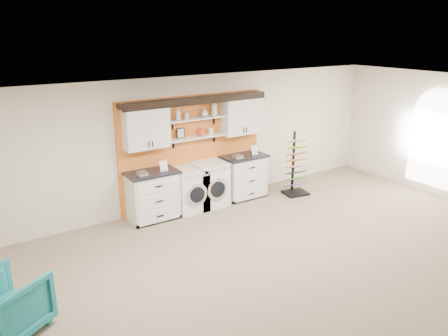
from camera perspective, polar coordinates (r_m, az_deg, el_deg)
floor at (r=7.04m, az=12.76°, el=-14.61°), size 10.00×10.00×0.00m
ceiling at (r=6.05m, az=14.56°, el=8.48°), size 10.00×10.00×0.00m
wall_back at (r=9.44m, az=-4.19°, el=3.50°), size 10.00×0.00×10.00m
accent_panel at (r=9.47m, az=-4.06°, el=2.28°), size 3.40×0.07×2.40m
upper_cabinet_left at (r=8.67m, az=-10.15°, el=5.24°), size 0.90×0.35×0.84m
upper_cabinet_right at (r=9.76m, az=2.18°, el=6.88°), size 0.90×0.35×0.84m
shelf_lower at (r=9.24m, az=-3.61°, el=4.03°), size 1.32×0.28×0.03m
shelf_upper at (r=9.16m, az=-3.65°, el=6.46°), size 1.32×0.28×0.03m
crown_molding at (r=9.10m, az=-3.74°, el=8.93°), size 3.30×0.41×0.13m
window_arched at (r=11.12m, az=25.71°, el=3.86°), size 0.06×1.10×2.25m
picture_frame at (r=9.09m, az=-5.69°, el=4.55°), size 0.18×0.02×0.22m
canister_red at (r=9.27m, az=-3.08°, el=4.68°), size 0.11×0.11×0.16m
canister_cream at (r=9.40m, az=-1.76°, el=4.81°), size 0.10×0.10×0.14m
base_cabinet_left at (r=8.93m, az=-9.28°, el=-3.57°), size 1.03×0.66×1.01m
base_cabinet_right at (r=9.99m, az=2.60°, el=-1.08°), size 1.01×0.66×0.99m
washer at (r=9.28m, az=-4.57°, el=-2.78°), size 0.67×0.71×0.94m
dryer at (r=9.51m, az=-1.94°, el=-2.11°), size 0.70×0.71×0.98m
sample_rack at (r=10.29m, az=9.36°, el=-0.79°), size 0.61×0.53×1.47m
armchair at (r=6.38m, az=-26.53°, el=-15.70°), size 1.18×1.18×0.79m
soap_bottle_a at (r=8.93m, az=-6.02°, el=7.06°), size 0.14×0.14×0.26m
soap_bottle_b at (r=9.03m, az=-4.86°, el=6.94°), size 0.11×0.11×0.18m
soap_bottle_c at (r=9.23m, az=-2.58°, el=7.27°), size 0.19×0.19×0.19m
soap_bottle_d at (r=9.35m, az=-1.30°, el=7.86°), size 0.16×0.16×0.34m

